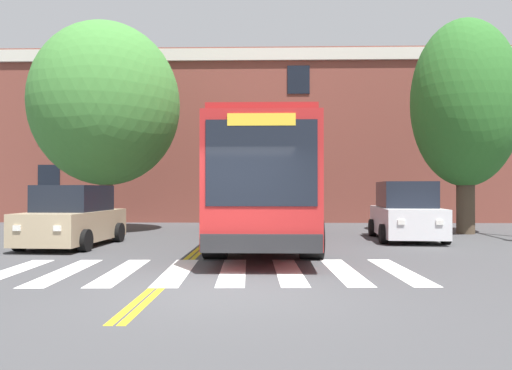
{
  "coord_description": "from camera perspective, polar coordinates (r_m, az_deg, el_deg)",
  "views": [
    {
      "loc": [
        0.69,
        -8.08,
        1.65
      ],
      "look_at": [
        0.34,
        6.62,
        1.78
      ],
      "focal_mm": 35.0,
      "sensor_mm": 36.0,
      "label": 1
    }
  ],
  "objects": [
    {
      "name": "lane_line_yellow_inner",
      "position": [
        24.13,
        -3.25,
        -4.44
      ],
      "size": [
        0.12,
        36.0,
        0.01
      ],
      "primitive_type": "cube",
      "color": "gold",
      "rests_on": "ground"
    },
    {
      "name": "lane_line_yellow_outer",
      "position": [
        24.11,
        -2.87,
        -4.44
      ],
      "size": [
        0.12,
        36.0,
        0.01
      ],
      "primitive_type": "cube",
      "color": "gold",
      "rests_on": "ground"
    },
    {
      "name": "street_tree_curbside_large",
      "position": [
        20.45,
        22.79,
        8.57
      ],
      "size": [
        5.77,
        5.78,
        8.04
      ],
      "color": "#4C3D2D",
      "rests_on": "ground"
    },
    {
      "name": "car_grey_behind_bus",
      "position": [
        24.32,
        2.37,
        -1.87
      ],
      "size": [
        2.55,
        4.95,
        2.28
      ],
      "color": "slate",
      "rests_on": "ground"
    },
    {
      "name": "car_white_far_lane",
      "position": [
        17.09,
        16.76,
        -3.11
      ],
      "size": [
        2.27,
        4.1,
        1.91
      ],
      "color": "white",
      "rests_on": "ground"
    },
    {
      "name": "street_tree_curbside_small",
      "position": [
        20.44,
        -16.75,
        8.85
      ],
      "size": [
        7.71,
        7.57,
        8.15
      ],
      "color": "brown",
      "rests_on": "ground"
    },
    {
      "name": "car_tan_near_lane",
      "position": [
        15.51,
        -20.15,
        -3.57
      ],
      "size": [
        2.2,
        4.15,
        1.77
      ],
      "color": "tan",
      "rests_on": "ground"
    },
    {
      "name": "ground_plane",
      "position": [
        8.28,
        -3.54,
        -12.02
      ],
      "size": [
        120.0,
        120.0,
        0.0
      ],
      "primitive_type": "plane",
      "color": "#424244"
    },
    {
      "name": "city_bus",
      "position": [
        15.72,
        1.04,
        0.21
      ],
      "size": [
        2.9,
        12.27,
        3.39
      ],
      "color": "#B22323",
      "rests_on": "ground"
    },
    {
      "name": "crosswalk",
      "position": [
        10.2,
        -5.83,
        -9.8
      ],
      "size": [
        8.44,
        3.64,
        0.01
      ],
      "color": "white",
      "rests_on": "ground"
    },
    {
      "name": "building_facade",
      "position": [
        29.63,
        4.32,
        4.79
      ],
      "size": [
        31.29,
        9.56,
        8.78
      ],
      "color": "brown",
      "rests_on": "ground"
    }
  ]
}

